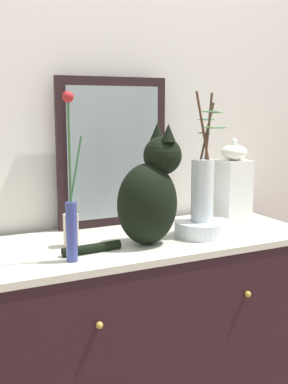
{
  "coord_description": "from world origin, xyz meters",
  "views": [
    {
      "loc": [
        -0.81,
        -1.64,
        1.34
      ],
      "look_at": [
        0.0,
        0.0,
        1.01
      ],
      "focal_mm": 45.89,
      "sensor_mm": 36.0,
      "label": 1
    }
  ],
  "objects": [
    {
      "name": "wall_back",
      "position": [
        0.0,
        0.34,
        1.3
      ],
      "size": [
        4.4,
        0.08,
        2.6
      ],
      "primitive_type": "cube",
      "color": "silver",
      "rests_on": "ground_plane"
    },
    {
      "name": "jar_lidded_porcelain",
      "position": [
        0.41,
        -0.0,
        1.0
      ],
      "size": [
        0.12,
        0.12,
        0.37
      ],
      "color": "white",
      "rests_on": "sideboard"
    },
    {
      "name": "candle_pillar",
      "position": [
        -0.29,
        0.01,
        0.89
      ],
      "size": [
        0.06,
        0.06,
        0.13
      ],
      "color": "beige",
      "rests_on": "sideboard"
    },
    {
      "name": "mirror_leaning",
      "position": [
        -0.02,
        0.24,
        1.14
      ],
      "size": [
        0.48,
        0.03,
        0.62
      ],
      "color": "black",
      "rests_on": "sideboard"
    },
    {
      "name": "cat_sitting",
      "position": [
        -0.02,
        -0.08,
        1.02
      ],
      "size": [
        0.46,
        0.2,
        0.44
      ],
      "color": "black",
      "rests_on": "sideboard"
    },
    {
      "name": "sideboard",
      "position": [
        0.0,
        -0.0,
        0.42
      ],
      "size": [
        1.33,
        0.55,
        0.83
      ],
      "color": "black",
      "rests_on": "ground_plane"
    },
    {
      "name": "vase_glass_clear",
      "position": [
        0.22,
        -0.07,
        1.03
      ],
      "size": [
        0.16,
        0.18,
        0.5
      ],
      "color": "silver",
      "rests_on": "bowl_porcelain"
    },
    {
      "name": "bowl_porcelain",
      "position": [
        0.22,
        -0.07,
        0.86
      ],
      "size": [
        0.22,
        0.22,
        0.06
      ],
      "primitive_type": "cylinder",
      "color": "white",
      "rests_on": "sideboard"
    },
    {
      "name": "vase_slim_green",
      "position": [
        -0.34,
        -0.15,
        1.01
      ],
      "size": [
        0.06,
        0.04,
        0.55
      ],
      "color": "#373E86",
      "rests_on": "sideboard"
    }
  ]
}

